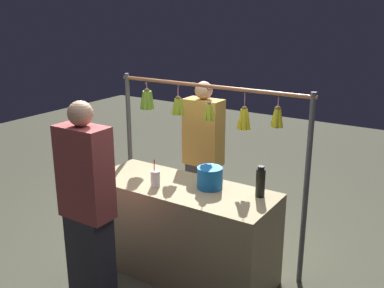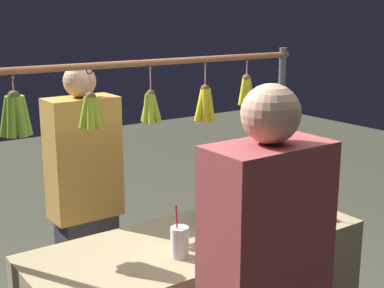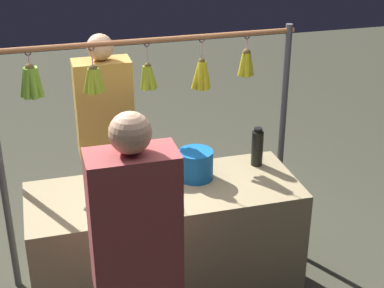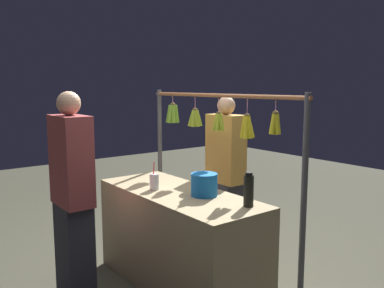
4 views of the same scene
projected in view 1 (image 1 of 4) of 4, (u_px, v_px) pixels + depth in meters
name	position (u px, v px, depth m)	size (l,w,h in m)	color
ground_plane	(183.00, 271.00, 3.95)	(12.00, 12.00, 0.00)	#434233
market_counter	(182.00, 230.00, 3.83)	(1.59, 0.62, 0.81)	tan
display_rack	(204.00, 131.00, 3.97)	(1.89, 0.14, 1.63)	#4C4C51
water_bottle	(260.00, 182.00, 3.48)	(0.07, 0.07, 0.25)	black
blue_bucket	(210.00, 178.00, 3.65)	(0.21, 0.21, 0.18)	#1464B6
drink_cup	(155.00, 178.00, 3.70)	(0.08, 0.08, 0.23)	silver
vendor_person	(203.00, 161.00, 4.43)	(0.37, 0.20, 1.57)	#2D2D38
customer_person	(88.00, 212.00, 3.26)	(0.39, 0.21, 1.63)	#2D2D38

